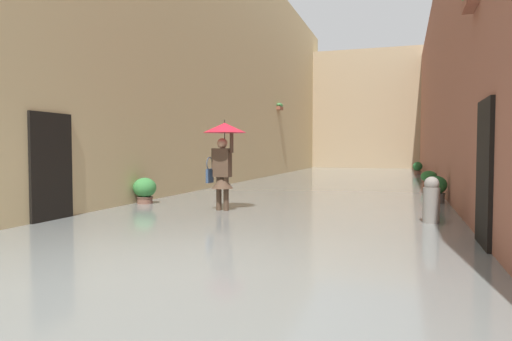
{
  "coord_description": "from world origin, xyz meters",
  "views": [
    {
      "loc": [
        -2.71,
        4.9,
        1.49
      ],
      "look_at": [
        0.47,
        -5.0,
        1.0
      ],
      "focal_mm": 32.18,
      "sensor_mm": 36.0,
      "label": 1
    }
  ],
  "objects_px": {
    "person_wading": "(223,149)",
    "potted_plant_near_left": "(418,168)",
    "potted_plant_mid_left": "(436,190)",
    "potted_plant_far_left": "(429,179)",
    "potted_plant_mid_right": "(145,190)",
    "mooring_bollard": "(431,202)"
  },
  "relations": [
    {
      "from": "potted_plant_near_left",
      "to": "potted_plant_far_left",
      "type": "distance_m",
      "value": 9.38
    },
    {
      "from": "potted_plant_mid_right",
      "to": "mooring_bollard",
      "type": "xyz_separation_m",
      "value": [
        -6.8,
        1.05,
        0.05
      ]
    },
    {
      "from": "potted_plant_near_left",
      "to": "potted_plant_mid_left",
      "type": "xyz_separation_m",
      "value": [
        -0.06,
        14.08,
        -0.02
      ]
    },
    {
      "from": "potted_plant_mid_left",
      "to": "potted_plant_mid_right",
      "type": "distance_m",
      "value": 7.54
    },
    {
      "from": "potted_plant_near_left",
      "to": "mooring_bollard",
      "type": "xyz_separation_m",
      "value": [
        0.25,
        17.65,
        0.03
      ]
    },
    {
      "from": "potted_plant_far_left",
      "to": "potted_plant_mid_right",
      "type": "relative_size",
      "value": 0.94
    },
    {
      "from": "potted_plant_mid_left",
      "to": "mooring_bollard",
      "type": "distance_m",
      "value": 3.58
    },
    {
      "from": "potted_plant_near_left",
      "to": "potted_plant_far_left",
      "type": "height_order",
      "value": "potted_plant_near_left"
    },
    {
      "from": "potted_plant_far_left",
      "to": "potted_plant_mid_left",
      "type": "bearing_deg",
      "value": 89.35
    },
    {
      "from": "person_wading",
      "to": "potted_plant_near_left",
      "type": "xyz_separation_m",
      "value": [
        -4.63,
        -17.22,
        -1.03
      ]
    },
    {
      "from": "potted_plant_mid_left",
      "to": "potted_plant_far_left",
      "type": "distance_m",
      "value": 4.71
    },
    {
      "from": "person_wading",
      "to": "potted_plant_near_left",
      "type": "bearing_deg",
      "value": -105.06
    },
    {
      "from": "potted_plant_mid_left",
      "to": "potted_plant_far_left",
      "type": "height_order",
      "value": "potted_plant_mid_left"
    },
    {
      "from": "potted_plant_near_left",
      "to": "potted_plant_mid_left",
      "type": "height_order",
      "value": "potted_plant_mid_left"
    },
    {
      "from": "person_wading",
      "to": "potted_plant_mid_left",
      "type": "distance_m",
      "value": 5.74
    },
    {
      "from": "potted_plant_far_left",
      "to": "potted_plant_near_left",
      "type": "bearing_deg",
      "value": -89.29
    },
    {
      "from": "person_wading",
      "to": "potted_plant_mid_right",
      "type": "height_order",
      "value": "person_wading"
    },
    {
      "from": "person_wading",
      "to": "mooring_bollard",
      "type": "bearing_deg",
      "value": 174.4
    },
    {
      "from": "person_wading",
      "to": "potted_plant_mid_right",
      "type": "relative_size",
      "value": 2.82
    },
    {
      "from": "person_wading",
      "to": "potted_plant_mid_left",
      "type": "relative_size",
      "value": 2.7
    },
    {
      "from": "potted_plant_mid_right",
      "to": "potted_plant_far_left",
      "type": "bearing_deg",
      "value": -134.79
    },
    {
      "from": "potted_plant_mid_right",
      "to": "potted_plant_near_left",
      "type": "bearing_deg",
      "value": -113.01
    }
  ]
}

